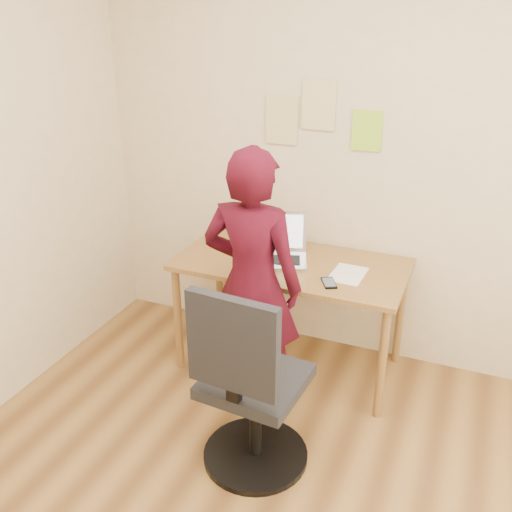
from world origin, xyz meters
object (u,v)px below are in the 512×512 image
at_px(desk, 291,275).
at_px(office_chair, 249,394).
at_px(laptop, 277,250).
at_px(person, 252,285).
at_px(phone, 329,283).

xyz_separation_m(desk, office_chair, (0.12, -0.94, -0.20)).
xyz_separation_m(laptop, person, (0.03, -0.46, -0.01)).
bearing_deg(laptop, person, -105.32).
bearing_deg(person, laptop, -86.95).
xyz_separation_m(desk, laptop, (-0.11, 0.02, 0.14)).
height_order(laptop, office_chair, office_chair).
bearing_deg(desk, phone, -33.64).
bearing_deg(desk, person, -99.60).
height_order(laptop, person, person).
distance_m(laptop, phone, 0.46).
height_order(desk, laptop, laptop).
distance_m(desk, person, 0.47).
relative_size(phone, office_chair, 0.14).
xyz_separation_m(laptop, phone, (0.40, -0.22, -0.05)).
distance_m(phone, office_chair, 0.82).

